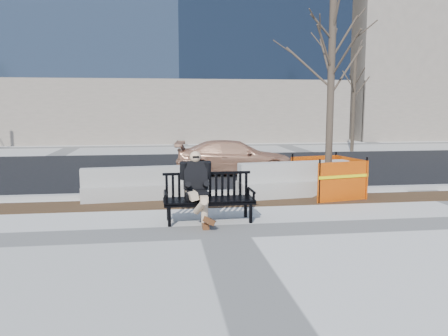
{
  "coord_description": "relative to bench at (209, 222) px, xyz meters",
  "views": [
    {
      "loc": [
        -1.14,
        -8.43,
        2.42
      ],
      "look_at": [
        0.21,
        1.37,
        1.04
      ],
      "focal_mm": 36.42,
      "sensor_mm": 36.0,
      "label": 1
    }
  ],
  "objects": [
    {
      "name": "jersey_barrier_right",
      "position": [
        2.63,
        2.34,
        0.0
      ],
      "size": [
        3.33,
        1.09,
        0.94
      ],
      "primitive_type": null,
      "rotation": [
        0.0,
        0.0,
        0.13
      ],
      "color": "#ABA9A0",
      "rests_on": "ground"
    },
    {
      "name": "tree_fence",
      "position": [
        3.4,
        2.18,
        0.0
      ],
      "size": [
        2.63,
        2.63,
        5.53
      ],
      "primitive_type": null,
      "rotation": [
        0.0,
        0.0,
        0.21
      ],
      "color": "#F05E07",
      "rests_on": "ground"
    },
    {
      "name": "seated_man",
      "position": [
        -0.26,
        0.04,
        0.0
      ],
      "size": [
        0.67,
        1.08,
        1.48
      ],
      "primitive_type": null,
      "rotation": [
        0.0,
        0.0,
        0.03
      ],
      "color": "black",
      "rests_on": "ground"
    },
    {
      "name": "far_tree_right",
      "position": [
        8.97,
        13.44,
        0.0
      ],
      "size": [
        2.54,
        2.54,
        5.41
      ],
      "primitive_type": null,
      "rotation": [
        0.0,
        0.0,
        -0.33
      ],
      "color": "#44382C",
      "rests_on": "ground"
    },
    {
      "name": "jersey_barrier_left",
      "position": [
        -1.49,
        2.46,
        0.0
      ],
      "size": [
        3.03,
        0.88,
        0.86
      ],
      "primitive_type": null,
      "rotation": [
        0.0,
        0.0,
        0.09
      ],
      "color": "#9E9B94",
      "rests_on": "ground"
    },
    {
      "name": "ground",
      "position": [
        0.19,
        -0.77,
        0.0
      ],
      "size": [
        120.0,
        120.0,
        0.0
      ],
      "primitive_type": "plane",
      "color": "beige",
      "rests_on": "ground"
    },
    {
      "name": "mulch_strip",
      "position": [
        0.19,
        1.83,
        0.0
      ],
      "size": [
        40.0,
        1.2,
        0.02
      ],
      "primitive_type": "cube",
      "color": "#47301C",
      "rests_on": "ground"
    },
    {
      "name": "bench",
      "position": [
        0.0,
        0.0,
        0.0
      ],
      "size": [
        1.94,
        0.75,
        1.02
      ],
      "primitive_type": null,
      "rotation": [
        0.0,
        0.0,
        0.03
      ],
      "color": "black",
      "rests_on": "ground"
    },
    {
      "name": "curb",
      "position": [
        0.19,
        2.78,
        0.06
      ],
      "size": [
        60.0,
        0.25,
        0.12
      ],
      "primitive_type": "cube",
      "color": "#9E9B93",
      "rests_on": "ground"
    },
    {
      "name": "sedan",
      "position": [
        1.57,
        6.36,
        0.0
      ],
      "size": [
        4.28,
        2.15,
        1.19
      ],
      "primitive_type": "imported",
      "rotation": [
        0.0,
        0.0,
        1.45
      ],
      "color": "tan",
      "rests_on": "ground"
    },
    {
      "name": "asphalt_street",
      "position": [
        0.19,
        8.03,
        0.0
      ],
      "size": [
        60.0,
        10.4,
        0.01
      ],
      "primitive_type": "cube",
      "color": "black",
      "rests_on": "ground"
    }
  ]
}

